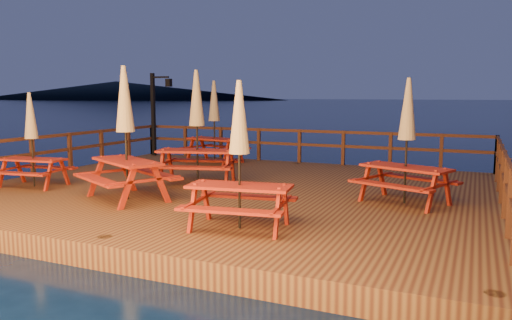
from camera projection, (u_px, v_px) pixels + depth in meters
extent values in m
plane|color=black|center=(234.00, 204.00, 12.12)|extent=(500.00, 500.00, 0.00)
cube|color=#432315|center=(234.00, 196.00, 12.10)|extent=(12.00, 10.00, 0.40)
cylinder|color=#372011|center=(155.00, 174.00, 18.59)|extent=(0.24, 0.24, 1.40)
cylinder|color=#372011|center=(106.00, 279.00, 8.00)|extent=(0.24, 0.24, 1.40)
cylinder|color=#372011|center=(297.00, 185.00, 16.33)|extent=(0.24, 0.24, 1.40)
cylinder|color=#372011|center=(484.00, 199.00, 14.08)|extent=(0.24, 0.24, 1.40)
cube|color=#372011|center=(300.00, 131.00, 16.33)|extent=(11.70, 0.06, 0.09)
cube|color=#372011|center=(300.00, 144.00, 16.39)|extent=(11.70, 0.06, 0.09)
cube|color=#372011|center=(179.00, 141.00, 18.28)|extent=(0.10, 0.10, 1.10)
cube|color=#372011|center=(300.00, 146.00, 16.39)|extent=(0.10, 0.10, 1.10)
cube|color=#372011|center=(452.00, 153.00, 14.51)|extent=(0.10, 0.10, 1.10)
cube|color=#372011|center=(51.00, 136.00, 14.29)|extent=(0.06, 9.70, 0.09)
cube|color=#372011|center=(52.00, 151.00, 14.35)|extent=(0.06, 9.70, 0.09)
cube|color=#372011|center=(52.00, 153.00, 14.35)|extent=(0.10, 0.10, 1.10)
cube|color=#372011|center=(136.00, 142.00, 17.87)|extent=(0.10, 0.10, 1.10)
cube|color=#372011|center=(506.00, 157.00, 9.58)|extent=(0.06, 9.70, 0.09)
cube|color=#372011|center=(504.00, 179.00, 9.64)|extent=(0.06, 9.70, 0.09)
cube|color=#372011|center=(504.00, 182.00, 9.65)|extent=(0.10, 0.10, 1.10)
cube|color=#372011|center=(498.00, 159.00, 13.16)|extent=(0.10, 0.10, 1.10)
cube|color=black|center=(153.00, 115.00, 18.23)|extent=(0.12, 0.12, 3.00)
cube|color=black|center=(160.00, 77.00, 17.91)|extent=(0.70, 0.06, 0.06)
cube|color=black|center=(169.00, 83.00, 17.80)|extent=(0.18, 0.18, 0.28)
sphere|color=#EEBC5F|center=(169.00, 83.00, 17.80)|extent=(0.14, 0.14, 0.14)
ellipsoid|color=black|center=(116.00, 90.00, 248.07)|extent=(180.00, 84.00, 9.00)
cube|color=maroon|center=(127.00, 161.00, 10.62)|extent=(2.11, 1.60, 0.05)
cube|color=maroon|center=(155.00, 173.00, 11.07)|extent=(1.90, 1.19, 0.05)
cube|color=maroon|center=(97.00, 180.00, 10.25)|extent=(1.90, 1.19, 0.05)
cube|color=maroon|center=(127.00, 174.00, 11.54)|extent=(0.11, 0.13, 0.82)
cube|color=maroon|center=(96.00, 177.00, 11.09)|extent=(0.11, 0.13, 0.82)
cube|color=maroon|center=(161.00, 184.00, 10.25)|extent=(0.11, 0.13, 0.82)
cube|color=maroon|center=(128.00, 188.00, 9.81)|extent=(0.11, 0.13, 0.82)
cylinder|color=black|center=(126.00, 136.00, 10.55)|extent=(0.05, 0.05, 2.75)
cone|color=tan|center=(125.00, 99.00, 10.44)|extent=(0.40, 0.40, 1.37)
sphere|color=black|center=(123.00, 68.00, 10.36)|extent=(0.08, 0.08, 0.08)
cube|color=maroon|center=(197.00, 151.00, 12.54)|extent=(2.12, 1.29, 0.06)
cube|color=maroon|center=(204.00, 160.00, 13.23)|extent=(1.99, 0.85, 0.06)
cube|color=maroon|center=(191.00, 168.00, 11.93)|extent=(1.99, 0.85, 0.06)
cube|color=maroon|center=(170.00, 164.00, 13.06)|extent=(0.09, 0.12, 0.83)
cube|color=maroon|center=(161.00, 169.00, 12.35)|extent=(0.09, 0.12, 0.83)
cube|color=maroon|center=(232.00, 166.00, 12.84)|extent=(0.09, 0.12, 0.83)
cube|color=maroon|center=(227.00, 170.00, 12.13)|extent=(0.09, 0.12, 0.83)
cylinder|color=black|center=(197.00, 129.00, 12.47)|extent=(0.05, 0.05, 2.75)
cone|color=tan|center=(197.00, 98.00, 12.37)|extent=(0.40, 0.40, 1.38)
sphere|color=black|center=(196.00, 72.00, 12.28)|extent=(0.08, 0.08, 0.08)
cube|color=maroon|center=(239.00, 186.00, 8.30)|extent=(1.81, 0.92, 0.05)
cube|color=maroon|center=(249.00, 196.00, 8.89)|extent=(1.75, 0.52, 0.05)
cube|color=maroon|center=(229.00, 211.00, 7.79)|extent=(1.75, 0.52, 0.05)
cube|color=maroon|center=(206.00, 201.00, 8.84)|extent=(0.07, 0.10, 0.72)
cube|color=maroon|center=(192.00, 209.00, 8.23)|extent=(0.07, 0.10, 0.72)
cube|color=maroon|center=(286.00, 206.00, 8.46)|extent=(0.07, 0.10, 0.72)
cube|color=maroon|center=(277.00, 215.00, 7.85)|extent=(0.07, 0.10, 0.72)
cylinder|color=black|center=(239.00, 158.00, 8.24)|extent=(0.04, 0.04, 2.40)
cone|color=tan|center=(239.00, 117.00, 8.15)|extent=(0.35, 0.35, 1.20)
sphere|color=black|center=(239.00, 83.00, 8.08)|extent=(0.07, 0.07, 0.07)
cube|color=maroon|center=(406.00, 167.00, 10.23)|extent=(1.93, 1.32, 0.05)
cube|color=maroon|center=(419.00, 178.00, 10.68)|extent=(1.77, 0.93, 0.05)
cube|color=maroon|center=(390.00, 186.00, 9.85)|extent=(1.77, 0.93, 0.05)
cube|color=maroon|center=(382.00, 179.00, 11.04)|extent=(0.09, 0.11, 0.75)
cube|color=maroon|center=(365.00, 183.00, 10.58)|extent=(0.09, 0.11, 0.75)
cube|color=maroon|center=(447.00, 188.00, 9.97)|extent=(0.09, 0.11, 0.75)
cube|color=maroon|center=(432.00, 193.00, 9.52)|extent=(0.09, 0.11, 0.75)
cylinder|color=black|center=(407.00, 143.00, 10.16)|extent=(0.04, 0.04, 2.50)
cone|color=tan|center=(408.00, 109.00, 10.07)|extent=(0.36, 0.36, 1.25)
sphere|color=black|center=(409.00, 80.00, 10.00)|extent=(0.07, 0.07, 0.07)
cube|color=maroon|center=(215.00, 139.00, 16.41)|extent=(1.98, 1.10, 0.05)
cube|color=maroon|center=(227.00, 147.00, 16.96)|extent=(1.89, 0.67, 0.05)
cube|color=maroon|center=(202.00, 150.00, 15.95)|extent=(1.89, 0.67, 0.05)
cube|color=maroon|center=(204.00, 148.00, 17.19)|extent=(0.08, 0.11, 0.78)
cube|color=maroon|center=(190.00, 150.00, 16.64)|extent=(0.08, 0.11, 0.78)
cube|color=maroon|center=(240.00, 151.00, 16.29)|extent=(0.08, 0.11, 0.78)
cube|color=maroon|center=(226.00, 153.00, 15.74)|extent=(0.08, 0.11, 0.78)
cylinder|color=black|center=(214.00, 123.00, 16.35)|extent=(0.05, 0.05, 2.60)
cone|color=tan|center=(214.00, 101.00, 16.25)|extent=(0.37, 0.37, 1.30)
sphere|color=black|center=(214.00, 82.00, 16.17)|extent=(0.07, 0.07, 0.07)
cube|color=maroon|center=(33.00, 159.00, 12.14)|extent=(1.67, 0.83, 0.04)
cube|color=maroon|center=(48.00, 167.00, 12.68)|extent=(1.62, 0.46, 0.04)
cube|color=maroon|center=(18.00, 174.00, 11.67)|extent=(1.62, 0.46, 0.04)
cube|color=maroon|center=(20.00, 170.00, 12.64)|extent=(0.06, 0.10, 0.67)
cube|color=maroon|center=(2.00, 174.00, 12.09)|extent=(0.06, 0.10, 0.67)
cube|color=maroon|center=(65.00, 172.00, 12.28)|extent=(0.06, 0.10, 0.67)
cube|color=maroon|center=(49.00, 176.00, 11.72)|extent=(0.06, 0.10, 0.67)
cylinder|color=black|center=(32.00, 141.00, 12.08)|extent=(0.04, 0.04, 2.22)
cone|color=tan|center=(30.00, 116.00, 12.00)|extent=(0.32, 0.32, 1.11)
sphere|color=black|center=(29.00, 94.00, 11.93)|extent=(0.06, 0.06, 0.06)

